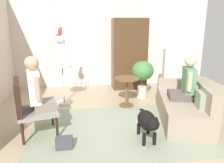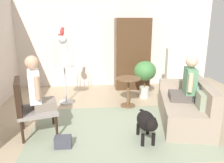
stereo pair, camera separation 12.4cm
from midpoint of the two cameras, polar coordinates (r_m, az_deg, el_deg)
The scene contains 15 objects.
ground_plane at distance 4.09m, azimuth 2.70°, elevation -12.25°, with size 7.07×7.07×0.00m, color tan.
back_wall at distance 6.63m, azimuth -1.74°, elevation 10.33°, with size 6.03×0.12×2.64m, color silver.
area_rug at distance 4.07m, azimuth 0.76°, elevation -12.35°, with size 3.08×2.13×0.01m, color gray.
couch at distance 4.51m, azimuth 17.70°, elevation -6.00°, with size 1.15×1.81×0.82m.
armchair at distance 3.91m, azimuth -21.90°, elevation -5.74°, with size 0.78×0.77×0.99m.
person_on_couch at distance 4.33m, azimuth 17.90°, elevation -0.08°, with size 0.52×0.54×0.86m.
person_on_armchair at distance 3.83m, azimuth -19.91°, elevation -1.62°, with size 0.50×0.51×0.92m.
round_end_table at distance 4.98m, azimuth 3.15°, elevation -1.59°, with size 0.56×0.56×0.68m.
dog at distance 3.61m, azimuth 8.27°, elevation -10.23°, with size 0.29×0.85×0.56m.
bird_cage_stand at distance 5.19m, azimuth -13.50°, elevation 3.88°, with size 0.46×0.46×1.59m.
parrot at distance 5.10m, azimuth -14.12°, elevation 12.49°, with size 0.17×0.10×0.19m.
potted_plant at distance 5.56m, azimuth 7.37°, elevation 2.22°, with size 0.55×0.55×0.95m.
column_lamp at distance 5.79m, azimuth 13.42°, elevation 2.18°, with size 0.20×0.20×1.25m.
armoire_cabinet at distance 6.35m, azimuth 3.90°, elevation 7.16°, with size 0.96×0.56×1.99m, color #4C331E.
handbag at distance 3.58m, azimuth -13.32°, elevation -15.29°, with size 0.26×0.16×0.18m, color #3F3F4C.
Camera 1 is at (-0.71, -3.56, 1.89)m, focal length 35.09 mm.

